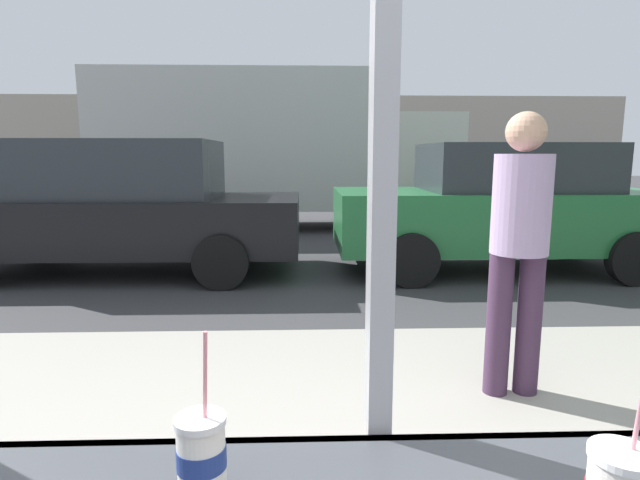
% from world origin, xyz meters
% --- Properties ---
extents(ground_plane, '(60.00, 60.00, 0.00)m').
position_xyz_m(ground_plane, '(0.00, 8.00, 0.00)').
color(ground_plane, '#38383A').
extents(sidewalk_strip, '(16.00, 2.80, 0.12)m').
position_xyz_m(sidewalk_strip, '(0.00, 1.60, 0.06)').
color(sidewalk_strip, '#9E998E').
rests_on(sidewalk_strip, ground).
extents(building_facade_far, '(28.00, 1.20, 4.10)m').
position_xyz_m(building_facade_far, '(0.00, 22.24, 2.05)').
color(building_facade_far, '#A89E8E').
rests_on(building_facade_far, ground).
extents(soda_cup_right, '(0.09, 0.09, 0.30)m').
position_xyz_m(soda_cup_right, '(-0.34, -0.15, 1.01)').
color(soda_cup_right, white).
rests_on(soda_cup_right, window_counter).
extents(parked_car_black, '(4.63, 1.98, 1.71)m').
position_xyz_m(parked_car_black, '(-2.52, 5.67, 0.86)').
color(parked_car_black, black).
rests_on(parked_car_black, ground).
extents(parked_car_green, '(4.27, 1.91, 1.67)m').
position_xyz_m(parked_car_green, '(2.45, 5.67, 0.85)').
color(parked_car_green, '#236B38').
rests_on(parked_car_green, ground).
extents(box_truck, '(7.30, 2.44, 3.16)m').
position_xyz_m(box_truck, '(-0.85, 9.94, 1.71)').
color(box_truck, beige).
rests_on(box_truck, ground).
extents(pedestrian, '(0.32, 0.32, 1.63)m').
position_xyz_m(pedestrian, '(1.06, 1.86, 1.06)').
color(pedestrian, '#422A44').
rests_on(pedestrian, sidewalk_strip).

